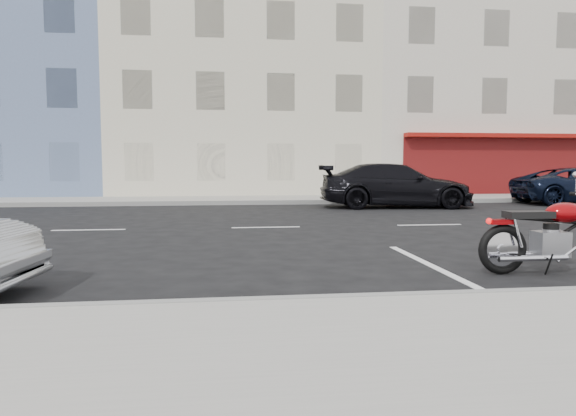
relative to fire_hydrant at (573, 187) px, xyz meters
name	(u,v)px	position (x,y,z in m)	size (l,w,h in m)	color
ground	(349,226)	(-12.00, -8.50, -0.53)	(120.00, 120.00, 0.00)	black
sidewalk_far	(172,200)	(-17.00, 0.20, -0.45)	(80.00, 3.40, 0.15)	gray
curb_near	(3,314)	(-17.00, -15.50, -0.45)	(80.00, 0.12, 0.16)	gray
curb_far	(168,203)	(-17.00, -1.50, -0.45)	(80.00, 0.12, 0.16)	gray
bldg_blue	(5,66)	(-26.00, 7.80, 5.97)	(12.00, 12.00, 13.00)	slate
bldg_cream	(241,86)	(-14.00, 7.80, 5.22)	(12.00, 12.00, 11.50)	beige
bldg_corner	(469,81)	(-1.00, 7.80, 5.72)	(14.00, 12.00, 12.50)	beige
fire_hydrant	(573,187)	(0.00, 0.00, 0.00)	(0.20, 0.20, 0.72)	beige
car_far	(396,185)	(-9.06, -3.27, 0.23)	(2.13, 5.24, 1.52)	black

